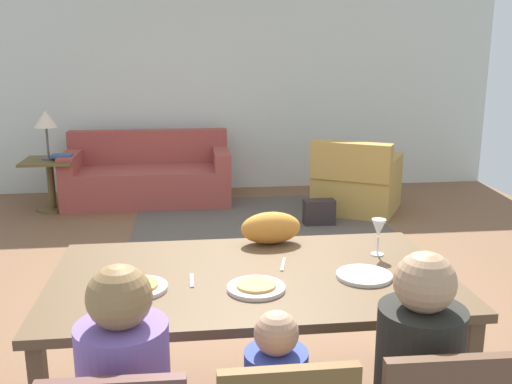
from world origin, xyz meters
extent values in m
cube|color=brown|center=(0.00, 0.50, -0.01)|extent=(6.86, 6.19, 0.02)
cube|color=silver|center=(0.00, 3.64, 1.35)|extent=(6.86, 0.10, 2.70)
cube|color=brown|center=(-0.27, -1.31, 0.74)|extent=(1.82, 1.04, 0.04)
cube|color=brown|center=(-1.12, -0.85, 0.36)|extent=(0.06, 0.06, 0.72)
cube|color=brown|center=(0.58, -0.85, 0.36)|extent=(0.06, 0.06, 0.72)
cylinder|color=silver|center=(-0.77, -1.43, 0.77)|extent=(0.25, 0.25, 0.02)
cylinder|color=gold|center=(-0.77, -1.43, 0.78)|extent=(0.17, 0.17, 0.01)
cylinder|color=white|center=(-0.27, -1.49, 0.77)|extent=(0.25, 0.25, 0.02)
cylinder|color=gold|center=(-0.27, -1.49, 0.78)|extent=(0.17, 0.17, 0.01)
cylinder|color=silver|center=(0.23, -1.41, 0.77)|extent=(0.25, 0.25, 0.02)
cylinder|color=silver|center=(0.38, -1.13, 0.76)|extent=(0.06, 0.06, 0.01)
cylinder|color=silver|center=(0.38, -1.13, 0.81)|extent=(0.01, 0.01, 0.09)
cone|color=silver|center=(0.38, -1.13, 0.90)|extent=(0.07, 0.07, 0.09)
cube|color=silver|center=(-0.55, -1.36, 0.76)|extent=(0.02, 0.15, 0.01)
cube|color=silver|center=(-0.11, -1.21, 0.76)|extent=(0.05, 0.17, 0.01)
sphere|color=#997245|center=(-0.77, -2.05, 1.00)|extent=(0.21, 0.21, 0.21)
sphere|color=tan|center=(-0.27, -2.05, 0.85)|extent=(0.15, 0.15, 0.15)
cylinder|color=#262620|center=(0.23, -2.05, 0.68)|extent=(0.30, 0.30, 0.46)
sphere|color=tan|center=(0.23, -2.05, 1.00)|extent=(0.21, 0.21, 0.21)
ellipsoid|color=orange|center=(-0.12, -0.89, 0.84)|extent=(0.33, 0.19, 0.17)
cube|color=#544C43|center=(0.18, 2.15, 0.00)|extent=(2.60, 1.80, 0.01)
cube|color=#9E433B|center=(-1.02, 2.95, 0.21)|extent=(1.90, 0.84, 0.42)
cube|color=#9E433B|center=(-1.02, 3.29, 0.62)|extent=(1.90, 0.20, 0.40)
cube|color=#9E433B|center=(-1.89, 2.95, 0.52)|extent=(0.18, 0.84, 0.20)
cube|color=#9E433B|center=(-0.16, 2.95, 0.52)|extent=(0.18, 0.84, 0.20)
cube|color=#B38B42|center=(1.33, 2.35, 0.21)|extent=(1.16, 1.15, 0.42)
cube|color=#B38B42|center=(1.16, 2.06, 0.62)|extent=(0.84, 0.60, 0.40)
cube|color=#B38B42|center=(1.62, 2.19, 0.52)|extent=(0.57, 0.82, 0.20)
cube|color=#B38B42|center=(1.04, 2.52, 0.52)|extent=(0.57, 0.82, 0.20)
cube|color=brown|center=(-2.09, 2.75, 0.56)|extent=(0.56, 0.56, 0.03)
cylinder|color=brown|center=(-2.09, 2.75, 0.27)|extent=(0.08, 0.08, 0.55)
cylinder|color=brown|center=(-2.09, 2.75, 0.01)|extent=(0.36, 0.36, 0.03)
cylinder|color=#524744|center=(-2.09, 2.75, 0.59)|extent=(0.16, 0.16, 0.02)
cylinder|color=#524744|center=(-2.09, 2.75, 0.77)|extent=(0.02, 0.02, 0.34)
cone|color=beige|center=(-2.09, 2.75, 1.03)|extent=(0.26, 0.26, 0.18)
cube|color=brown|center=(-1.90, 2.78, 0.59)|extent=(0.22, 0.16, 0.03)
cube|color=#355384|center=(-1.94, 2.73, 0.62)|extent=(0.22, 0.16, 0.03)
cube|color=#2C2324|center=(0.78, 1.85, 0.13)|extent=(0.32, 0.16, 0.26)
camera|label=1|loc=(-0.54, -3.76, 1.75)|focal=40.37mm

